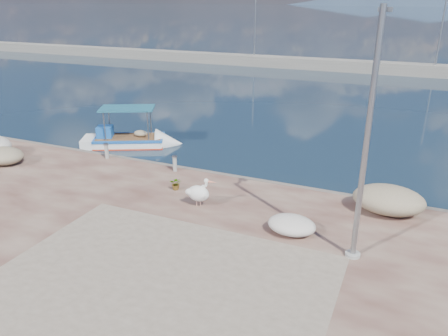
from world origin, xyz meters
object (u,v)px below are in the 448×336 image
Objects in this scene: boat_left at (129,142)px; pelican at (199,193)px; lamp_post at (366,150)px; bollard_near at (175,163)px.

boat_left is 9.65m from pelican.
bollard_near is (-8.21, 3.80, -2.91)m from lamp_post.
boat_left is at bearing 145.21° from bollard_near.
boat_left is 15.40m from lamp_post.
pelican is 3.68m from bollard_near.
boat_left is 6.02m from bollard_near.
boat_left is 0.77× the size of lamp_post.
boat_left is 7.58× the size of bollard_near.
pelican reaches higher than bollard_near.
bollard_near is (-2.53, 2.66, -0.13)m from pelican.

